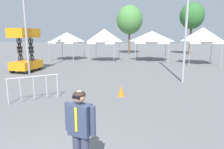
{
  "coord_description": "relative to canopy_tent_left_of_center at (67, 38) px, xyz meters",
  "views": [
    {
      "loc": [
        1.75,
        -2.56,
        2.77
      ],
      "look_at": [
        0.22,
        4.76,
        1.3
      ],
      "focal_mm": 32.33,
      "sensor_mm": 36.0,
      "label": 1
    }
  ],
  "objects": [
    {
      "name": "crowd_barrier_near_person",
      "position": [
        4.65,
        -13.87,
        -1.72
      ],
      "size": [
        1.61,
        1.42,
        1.08
      ],
      "color": "#B7BABF",
      "rests_on": "ground"
    },
    {
      "name": "canopy_tent_behind_right",
      "position": [
        14.0,
        -0.72,
        0.26
      ],
      "size": [
        3.0,
        3.0,
        3.48
      ],
      "color": "#9E9EA3",
      "rests_on": "ground"
    },
    {
      "name": "traffic_cone_lot_center",
      "position": [
        8.18,
        -12.46,
        -2.24
      ],
      "size": [
        0.32,
        0.32,
        0.47
      ],
      "primitive_type": "cone",
      "color": "orange",
      "rests_on": "ground"
    },
    {
      "name": "canopy_tent_behind_center",
      "position": [
        9.3,
        1.0,
        0.07
      ],
      "size": [
        3.55,
        3.55,
        3.18
      ],
      "color": "#9E9EA3",
      "rests_on": "ground"
    },
    {
      "name": "canopy_tent_left_of_center",
      "position": [
        0.0,
        0.0,
        0.0
      ],
      "size": [
        3.19,
        3.19,
        3.06
      ],
      "color": "#9E9EA3",
      "rests_on": "ground"
    },
    {
      "name": "tree_behind_tents_left",
      "position": [
        5.91,
        8.95,
        2.47
      ],
      "size": [
        3.78,
        3.78,
        7.04
      ],
      "color": "brown",
      "rests_on": "ground"
    },
    {
      "name": "canopy_tent_far_right",
      "position": [
        4.33,
        -0.09,
        0.16
      ],
      "size": [
        2.92,
        2.92,
        3.41
      ],
      "color": "#9E9EA3",
      "rests_on": "ground"
    },
    {
      "name": "tree_behind_tents_center",
      "position": [
        14.55,
        9.23,
        2.89
      ],
      "size": [
        3.27,
        3.27,
        7.19
      ],
      "color": "brown",
      "rests_on": "ground"
    },
    {
      "name": "person_foreground",
      "position": [
        8.29,
        -17.98,
        -1.44
      ],
      "size": [
        0.64,
        0.32,
        1.78
      ],
      "color": "#33384C",
      "rests_on": "ground"
    },
    {
      "name": "scissor_lift",
      "position": [
        0.08,
        -7.68,
        -1.44
      ],
      "size": [
        1.48,
        2.35,
        3.25
      ],
      "color": "black",
      "rests_on": "ground"
    }
  ]
}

